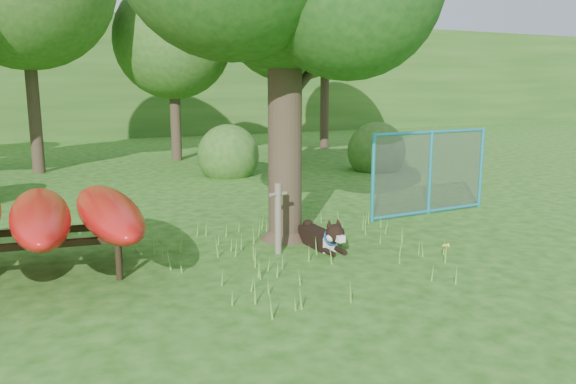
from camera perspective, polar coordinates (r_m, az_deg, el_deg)
name	(u,v)px	position (r m, az deg, el deg)	size (l,w,h in m)	color
ground	(313,280)	(7.76, 2.53, -8.91)	(80.00, 80.00, 0.00)	#1C4E0F
wooden_post	(278,217)	(8.77, -1.01, -2.51)	(0.31, 0.12, 1.13)	#63584A
kayak_rack	(5,218)	(8.38, -26.85, -2.38)	(3.54, 3.74, 1.14)	black
husky_dog	(324,237)	(9.12, 3.63, -4.56)	(0.33, 1.30, 0.58)	black
fence_section	(430,172)	(11.81, 14.24, 1.94)	(2.95, 0.20, 2.87)	#299EC0
wildflower_clump	(446,246)	(8.96, 15.79, -5.34)	(0.11, 0.11, 0.23)	#5C9B32
bg_tree_c	(173,40)	(20.11, -11.64, 14.86)	(4.00, 4.00, 6.12)	#34271C
bg_tree_d	(291,9)	(19.53, 0.30, 18.08)	(4.80, 4.80, 7.50)	#34271C
bg_tree_e	(326,19)	(23.57, 3.84, 17.17)	(4.60, 4.60, 7.55)	#34271C
shrub_right	(376,170)	(17.73, 8.92, 2.20)	(1.80, 1.80, 1.80)	#2A561B
shrub_mid	(229,175)	(16.58, -6.04, 1.68)	(1.80, 1.80, 1.80)	#2A561B
wooded_hillside	(82,78)	(34.61, -20.23, 10.81)	(80.00, 12.00, 6.00)	#2A561B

